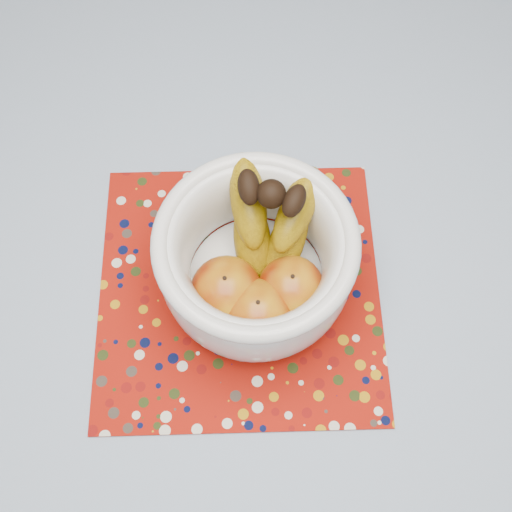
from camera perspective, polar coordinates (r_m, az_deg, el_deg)
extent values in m
plane|color=#2D2826|center=(1.55, 0.03, -13.34)|extent=(4.00, 4.00, 0.00)
cube|color=brown|center=(0.84, 0.05, -4.00)|extent=(1.20, 1.20, 0.04)
cylinder|color=brown|center=(1.52, -20.04, 10.90)|extent=(0.06, 0.06, 0.71)
cylinder|color=brown|center=(1.51, 21.52, 9.74)|extent=(0.06, 0.06, 0.71)
cube|color=slate|center=(0.82, 0.05, -3.39)|extent=(1.32, 1.32, 0.01)
cube|color=maroon|center=(0.81, -1.59, -3.19)|extent=(0.40, 0.40, 0.00)
cylinder|color=white|center=(0.80, -0.01, -2.62)|extent=(0.12, 0.12, 0.01)
cylinder|color=white|center=(0.79, -0.01, -2.30)|extent=(0.18, 0.18, 0.01)
torus|color=white|center=(0.68, -0.01, 1.37)|extent=(0.24, 0.24, 0.02)
ellipsoid|color=#701B04|center=(0.74, -2.86, -3.28)|extent=(0.09, 0.09, 0.08)
ellipsoid|color=#701B04|center=(0.74, 3.36, -3.05)|extent=(0.08, 0.08, 0.07)
ellipsoid|color=#701B04|center=(0.73, 0.18, -5.46)|extent=(0.09, 0.09, 0.08)
sphere|color=black|center=(0.69, 1.47, 5.93)|extent=(0.03, 0.03, 0.03)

